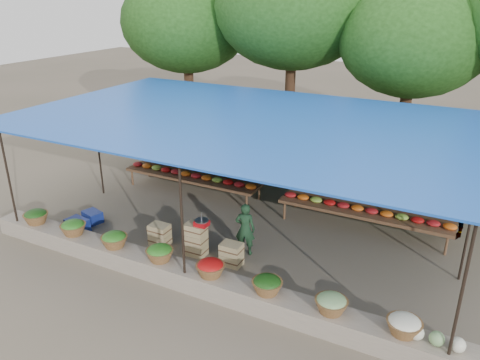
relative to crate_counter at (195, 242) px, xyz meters
The scene contains 16 objects.
ground 1.78m from the crate_counter, 71.55° to the left, with size 60.00×60.00×0.00m, color brown.
stone_curb 1.22m from the crate_counter, 62.91° to the right, with size 10.60×0.55×0.40m, color slate.
stall_canopy 2.98m from the crate_counter, 72.20° to the left, with size 10.80×6.60×2.82m.
produce_baskets 1.20m from the crate_counter, 67.24° to the right, with size 8.98×0.58×0.34m.
netting_backdrop 4.94m from the crate_counter, 83.42° to the left, with size 10.60×0.06×2.50m, color #194418.
tree_row 8.97m from the crate_counter, 82.23° to the left, with size 16.51×5.50×7.12m.
fruit_table_left 3.60m from the crate_counter, 122.70° to the left, with size 4.21×0.95×0.93m.
fruit_table_right 4.31m from the crate_counter, 44.54° to the left, with size 4.21×0.95×0.93m.
crate_counter is the anchor object (origin of this frame).
weighing_scale 0.57m from the crate_counter, ahead, with size 0.30×0.30×0.32m.
vendor_seated 1.16m from the crate_counter, 29.62° to the left, with size 0.45×0.29×1.23m, color #193820.
customer_left 5.35m from the crate_counter, 137.59° to the left, with size 0.90×0.70×1.86m, color slate.
customer_mid 4.02m from the crate_counter, 63.97° to the left, with size 1.19×0.69×1.85m, color slate.
customer_right 6.28m from the crate_counter, 35.57° to the left, with size 0.93×0.39×1.58m, color slate.
blue_crate_front 3.19m from the crate_counter, behind, with size 0.54×0.39×0.32m, color navy.
blue_crate_back 3.20m from the crate_counter, behind, with size 0.48×0.35×0.29m, color navy.
Camera 1 is at (4.55, -9.32, 5.53)m, focal length 35.00 mm.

